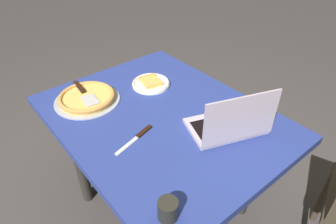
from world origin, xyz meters
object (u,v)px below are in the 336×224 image
dining_table (162,129)px  pizza_plate (151,83)px  pizza_tray (87,98)px  table_knife (138,137)px  drink_cup (168,209)px  laptop (230,123)px

dining_table → pizza_plate: (-0.26, 0.13, 0.10)m
pizza_tray → table_knife: pizza_tray is taller
pizza_tray → drink_cup: (0.81, -0.11, 0.02)m
table_knife → drink_cup: (0.40, -0.15, 0.03)m
dining_table → pizza_plate: size_ratio=5.52×
dining_table → pizza_plate: pizza_plate is taller
dining_table → drink_cup: 0.58m
laptop → pizza_plate: (-0.56, -0.03, -0.04)m
drink_cup → pizza_plate: bearing=147.0°
laptop → pizza_plate: 0.56m
laptop → dining_table: bearing=-152.5°
dining_table → drink_cup: bearing=-36.4°
laptop → table_knife: laptop is taller
pizza_tray → drink_cup: size_ratio=4.55×
pizza_tray → table_knife: (0.41, 0.04, -0.02)m
table_knife → pizza_plate: bearing=135.7°
pizza_plate → table_knife: bearing=-44.3°
drink_cup → table_knife: bearing=159.0°
laptop → drink_cup: bearing=-72.1°
drink_cup → dining_table: bearing=143.6°
laptop → pizza_tray: 0.75m
laptop → table_knife: bearing=-124.9°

